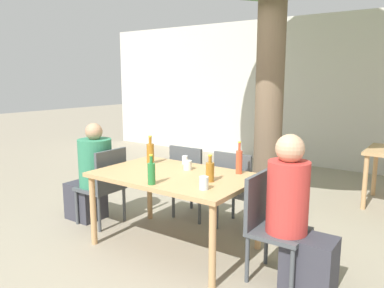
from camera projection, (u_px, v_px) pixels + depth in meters
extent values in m
plane|color=gray|center=(175.00, 246.00, 3.77)|extent=(30.00, 30.00, 0.00)
cube|color=beige|center=(314.00, 92.00, 6.98)|extent=(10.00, 0.08, 2.80)
cylinder|color=brown|center=(269.00, 101.00, 4.58)|extent=(0.34, 0.34, 2.78)
cube|color=tan|center=(174.00, 176.00, 3.64)|extent=(1.53, 0.98, 0.04)
cylinder|color=tan|center=(93.00, 210.00, 3.76)|extent=(0.06, 0.06, 0.71)
cylinder|color=tan|center=(212.00, 246.00, 2.97)|extent=(0.06, 0.06, 0.71)
cylinder|color=tan|center=(150.00, 190.00, 4.45)|extent=(0.06, 0.06, 0.71)
cylinder|color=tan|center=(259.00, 214.00, 3.66)|extent=(0.06, 0.06, 0.71)
cylinder|color=tan|center=(365.00, 182.00, 4.76)|extent=(0.06, 0.06, 0.71)
cylinder|color=tan|center=(375.00, 171.00, 5.34)|extent=(0.06, 0.06, 0.71)
cube|color=#474C51|center=(100.00, 188.00, 4.31)|extent=(0.44, 0.44, 0.04)
cube|color=#474C51|center=(111.00, 170.00, 4.15)|extent=(0.04, 0.44, 0.45)
cylinder|color=#474C51|center=(102.00, 199.00, 4.61)|extent=(0.04, 0.04, 0.40)
cylinder|color=#474C51|center=(77.00, 207.00, 4.30)|extent=(0.04, 0.04, 0.40)
cylinder|color=#474C51|center=(124.00, 205.00, 4.40)|extent=(0.04, 0.04, 0.40)
cylinder|color=#474C51|center=(99.00, 214.00, 4.09)|extent=(0.04, 0.04, 0.40)
cube|color=#474C51|center=(279.00, 232.00, 3.09)|extent=(0.44, 0.44, 0.04)
cube|color=#474C51|center=(258.00, 199.00, 3.16)|extent=(0.04, 0.44, 0.45)
cylinder|color=#474C51|center=(292.00, 273.00, 2.86)|extent=(0.04, 0.04, 0.40)
cylinder|color=#474C51|center=(308.00, 254.00, 3.17)|extent=(0.04, 0.04, 0.40)
cylinder|color=#474C51|center=(247.00, 259.00, 3.08)|extent=(0.04, 0.04, 0.40)
cylinder|color=#474C51|center=(266.00, 243.00, 3.38)|extent=(0.04, 0.04, 0.40)
cube|color=#474C51|center=(195.00, 183.00, 4.52)|extent=(0.44, 0.44, 0.04)
cube|color=#474C51|center=(186.00, 166.00, 4.32)|extent=(0.44, 0.04, 0.45)
cylinder|color=#474C51|center=(217.00, 199.00, 4.61)|extent=(0.04, 0.04, 0.40)
cylinder|color=#474C51|center=(191.00, 193.00, 4.82)|extent=(0.04, 0.04, 0.40)
cylinder|color=#474C51|center=(200.00, 207.00, 4.30)|extent=(0.04, 0.04, 0.40)
cylinder|color=#474C51|center=(173.00, 201.00, 4.52)|extent=(0.04, 0.04, 0.40)
cube|color=#474C51|center=(240.00, 191.00, 4.18)|extent=(0.44, 0.44, 0.04)
cube|color=#474C51|center=(232.00, 174.00, 3.97)|extent=(0.44, 0.04, 0.45)
cylinder|color=#474C51|center=(263.00, 209.00, 4.26)|extent=(0.04, 0.04, 0.40)
cylinder|color=#474C51|center=(233.00, 202.00, 4.48)|extent=(0.04, 0.04, 0.40)
cylinder|color=#474C51|center=(248.00, 219.00, 3.96)|extent=(0.04, 0.04, 0.40)
cylinder|color=#474C51|center=(217.00, 212.00, 4.17)|extent=(0.04, 0.04, 0.40)
cube|color=#383842|center=(86.00, 200.00, 4.49)|extent=(0.40, 0.34, 0.44)
cylinder|color=#337F5B|center=(95.00, 163.00, 4.29)|extent=(0.38, 0.38, 0.55)
sphere|color=tan|center=(94.00, 132.00, 4.23)|extent=(0.19, 0.19, 0.19)
cube|color=#383842|center=(309.00, 263.00, 2.97)|extent=(0.40, 0.30, 0.44)
cylinder|color=#C63833|center=(288.00, 197.00, 3.00)|extent=(0.34, 0.34, 0.59)
sphere|color=tan|center=(290.00, 149.00, 2.93)|extent=(0.23, 0.23, 0.23)
cylinder|color=#287A38|center=(151.00, 174.00, 3.26)|extent=(0.07, 0.07, 0.19)
cylinder|color=#287A38|center=(151.00, 160.00, 3.24)|extent=(0.03, 0.03, 0.07)
cylinder|color=gold|center=(151.00, 155.00, 3.23)|extent=(0.03, 0.03, 0.01)
cylinder|color=#DB4C2D|center=(239.00, 162.00, 3.63)|extent=(0.06, 0.06, 0.23)
cylinder|color=#DB4C2D|center=(239.00, 147.00, 3.60)|extent=(0.02, 0.02, 0.08)
cylinder|color=gold|center=(240.00, 142.00, 3.59)|extent=(0.03, 0.03, 0.01)
cylinder|color=#9E661E|center=(210.00, 172.00, 3.36)|extent=(0.08, 0.08, 0.17)
cylinder|color=#9E661E|center=(210.00, 159.00, 3.34)|extent=(0.03, 0.03, 0.06)
cylinder|color=gold|center=(210.00, 155.00, 3.33)|extent=(0.04, 0.04, 0.01)
cylinder|color=#9E661E|center=(150.00, 154.00, 4.05)|extent=(0.08, 0.08, 0.22)
cylinder|color=#9E661E|center=(150.00, 140.00, 4.03)|extent=(0.03, 0.03, 0.08)
cylinder|color=gold|center=(150.00, 136.00, 4.02)|extent=(0.04, 0.04, 0.01)
cylinder|color=silver|center=(204.00, 183.00, 3.12)|extent=(0.08, 0.08, 0.11)
cylinder|color=white|center=(185.00, 160.00, 4.04)|extent=(0.06, 0.06, 0.09)
cylinder|color=silver|center=(188.00, 165.00, 3.78)|extent=(0.08, 0.08, 0.10)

